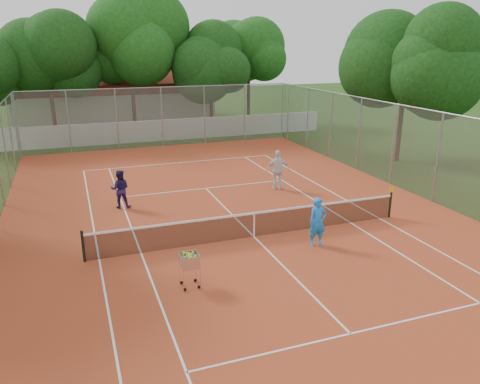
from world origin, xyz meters
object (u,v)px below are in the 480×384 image
object	(u,v)px
tennis_net	(254,224)
player_far_left	(120,189)
clubhouse	(114,97)
player_near	(318,222)
player_far_right	(278,170)
ball_hopper	(190,269)

from	to	relation	value
tennis_net	player_far_left	world-z (taller)	player_far_left
tennis_net	clubhouse	world-z (taller)	clubhouse
tennis_net	player_near	bearing A→B (deg)	-38.77
player_far_right	clubhouse	bearing A→B (deg)	-60.88
player_near	clubhouse	bearing A→B (deg)	101.37
player_near	player_far_right	world-z (taller)	player_far_right
player_near	ball_hopper	world-z (taller)	player_near
player_near	ball_hopper	size ratio (longest dim) A/B	1.55
clubhouse	player_near	distance (m)	30.71
ball_hopper	player_far_left	bearing A→B (deg)	76.95
clubhouse	player_far_left	xyz separation A→B (m)	(-2.20, -24.03, -1.35)
player_near	player_far_left	size ratio (longest dim) A/B	1.05
tennis_net	ball_hopper	distance (m)	4.18
player_near	ball_hopper	distance (m)	5.10
clubhouse	player_far_right	bearing A→B (deg)	-77.56
tennis_net	clubhouse	bearing A→B (deg)	93.95
clubhouse	player_far_right	world-z (taller)	clubhouse
player_near	player_far_left	distance (m)	8.78
tennis_net	player_near	xyz separation A→B (m)	(1.80, -1.44, 0.38)
tennis_net	ball_hopper	size ratio (longest dim) A/B	10.53
player_near	player_far_right	distance (m)	6.72
clubhouse	player_near	size ratio (longest dim) A/B	9.40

